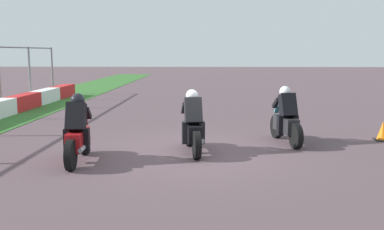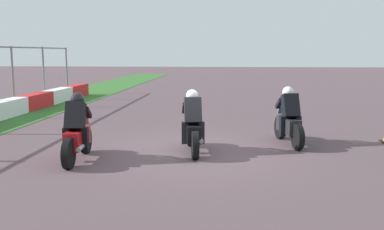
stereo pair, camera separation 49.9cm
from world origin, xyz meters
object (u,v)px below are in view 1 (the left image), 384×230
at_px(rider_lane_a, 286,120).
at_px(rider_lane_b, 193,127).
at_px(traffic_cone, 383,132).
at_px(rider_lane_c, 78,134).

bearing_deg(rider_lane_a, rider_lane_b, 103.89).
distance_m(rider_lane_a, traffic_cone, 2.78).
distance_m(rider_lane_b, traffic_cone, 5.39).
bearing_deg(rider_lane_b, rider_lane_a, -74.46).
relative_size(rider_lane_b, traffic_cone, 3.83).
bearing_deg(traffic_cone, rider_lane_a, 98.96).
bearing_deg(rider_lane_a, rider_lane_c, 102.56).
bearing_deg(rider_lane_b, traffic_cone, -82.61).
height_order(rider_lane_a, rider_lane_c, same).
distance_m(rider_lane_a, rider_lane_b, 2.68).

